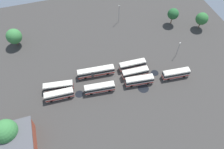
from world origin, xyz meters
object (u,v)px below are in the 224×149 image
bus_row2_slot1 (135,73)px  tree_northeast (14,36)px  lamp_post_mid_lot (119,13)px  tree_north_edge (202,19)px  bus_row0_slot0 (59,95)px  bus_row2_slot2 (132,65)px  depot_building (20,140)px  tree_south_edge (5,131)px  bus_row3_slot0 (176,74)px  bus_row0_slot1 (58,86)px  bus_row1_slot2 (96,72)px  tree_west_edge (173,14)px  bus_row2_slot0 (139,80)px  bus_row1_slot0 (100,88)px  lamp_post_far_corner (178,49)px

bus_row2_slot1 → tree_northeast: tree_northeast is taller
lamp_post_mid_lot → tree_north_edge: size_ratio=1.17×
bus_row0_slot0 → bus_row2_slot2: size_ratio=0.98×
bus_row0_slot0 → tree_north_edge: 72.68m
depot_building → tree_south_edge: tree_south_edge is taller
bus_row2_slot1 → lamp_post_mid_lot: (4.14, 33.63, 3.26)m
bus_row3_slot0 → bus_row0_slot1: bearing=170.7°
bus_row2_slot1 → tree_north_edge: (39.56, 18.30, 3.39)m
lamp_post_mid_lot → tree_south_edge: 69.73m
bus_row1_slot2 → tree_west_edge: (42.86, 19.89, 3.82)m
bus_row3_slot0 → tree_northeast: bearing=148.2°
bus_row0_slot1 → tree_south_edge: size_ratio=1.06×
bus_row2_slot0 → tree_northeast: size_ratio=1.31×
bus_row2_slot2 → bus_row1_slot0: bearing=-156.1°
bus_row1_slot0 → lamp_post_mid_lot: size_ratio=1.21×
lamp_post_far_corner → tree_west_edge: (7.28, 19.91, 1.49)m
tree_northeast → tree_north_edge: bearing=-9.1°
lamp_post_mid_lot → tree_west_edge: size_ratio=1.13×
bus_row2_slot1 → depot_building: size_ratio=0.92×
bus_row3_slot0 → bus_row2_slot1: bearing=161.4°
bus_row3_slot0 → tree_north_edge: size_ratio=1.33×
bus_row1_slot0 → depot_building: size_ratio=1.00×
tree_northeast → lamp_post_far_corner: bearing=-22.3°
bus_row1_slot0 → depot_building: (-29.30, -12.56, 1.32)m
bus_row1_slot0 → tree_north_edge: 58.92m
bus_row2_slot2 → tree_west_edge: (27.73, 20.84, 3.82)m
lamp_post_mid_lot → tree_north_edge: 38.60m
lamp_post_far_corner → tree_north_edge: bearing=35.3°
tree_south_edge → lamp_post_mid_lot: bearing=42.1°
bus_row1_slot2 → tree_west_edge: bearing=24.9°
bus_row0_slot1 → tree_northeast: (-14.15, 29.37, 3.20)m
tree_west_edge → tree_north_edge: size_ratio=1.03×
bus_row2_slot2 → lamp_post_mid_lot: (3.78, 29.55, 3.26)m
bus_row2_slot1 → depot_building: bearing=-160.9°
bus_row2_slot1 → tree_south_edge: 49.57m
bus_row2_slot1 → bus_row3_slot0: size_ratio=0.97×
tree_northeast → depot_building: bearing=-90.6°
bus_row2_slot1 → tree_north_edge: tree_north_edge is taller
tree_south_edge → tree_north_edge: tree_south_edge is taller
bus_row3_slot0 → tree_north_edge: bearing=43.9°
bus_row3_slot0 → tree_northeast: size_ratio=1.29×
tree_south_edge → tree_west_edge: 84.69m
tree_west_edge → tree_north_edge: (11.47, -6.62, -0.43)m
bus_row2_slot0 → tree_south_edge: bearing=-169.2°
bus_row1_slot0 → bus_row2_slot2: same height
bus_row2_slot2 → tree_south_edge: 51.15m
bus_row1_slot2 → bus_row2_slot2: same height
lamp_post_far_corner → tree_northeast: size_ratio=0.91×
bus_row0_slot1 → tree_north_edge: size_ratio=1.38×
depot_building → lamp_post_mid_lot: lamp_post_mid_lot is taller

